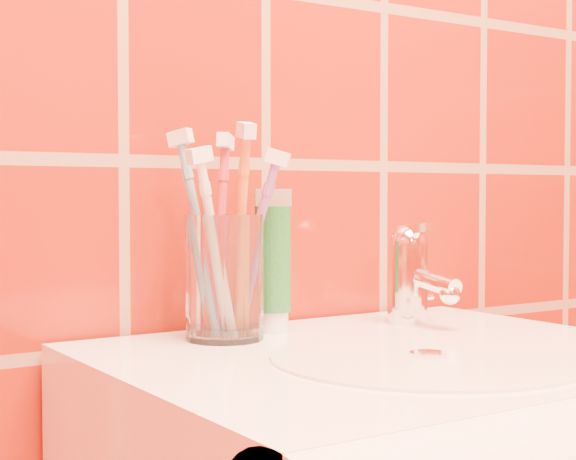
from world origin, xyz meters
TOP-DOWN VIEW (x-y plane):
  - glass_tumbler at (-0.11, 1.11)m, footprint 0.09×0.09m
  - toothpaste_tube at (-0.04, 1.12)m, footprint 0.05×0.04m
  - faucet at (0.14, 1.09)m, footprint 0.05×0.11m
  - toothbrush_0 at (-0.08, 1.10)m, footprint 0.13×0.12m
  - toothbrush_1 at (-0.13, 1.12)m, footprint 0.10×0.12m
  - toothbrush_2 at (-0.10, 1.13)m, footprint 0.10×0.10m
  - toothbrush_3 at (-0.10, 1.09)m, footprint 0.05×0.10m
  - toothbrush_4 at (-0.13, 1.10)m, footprint 0.07×0.07m

SIDE VIEW (x-z plane):
  - faucet at x=0.14m, z-range 0.85..0.97m
  - glass_tumbler at x=-0.11m, z-range 0.85..0.98m
  - toothpaste_tube at x=-0.04m, z-range 0.84..1.01m
  - toothbrush_0 at x=-0.08m, z-range 0.84..1.06m
  - toothbrush_4 at x=-0.13m, z-range 0.85..1.06m
  - toothbrush_2 at x=-0.10m, z-range 0.84..1.08m
  - toothbrush_1 at x=-0.13m, z-range 0.84..1.08m
  - toothbrush_3 at x=-0.10m, z-range 0.84..1.08m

